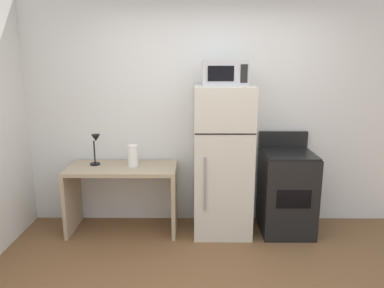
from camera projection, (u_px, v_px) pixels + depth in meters
name	position (u px, v px, depth m)	size (l,w,h in m)	color
wall_back_white	(212.00, 113.00, 4.24)	(5.00, 0.10, 2.60)	silver
desk	(123.00, 186.00, 4.07)	(1.20, 0.56, 0.75)	tan
desk_lamp	(96.00, 144.00, 4.03)	(0.14, 0.12, 0.35)	black
paper_towel_roll	(133.00, 156.00, 4.02)	(0.11, 0.11, 0.24)	white
refrigerator	(223.00, 161.00, 3.99)	(0.62, 0.62, 1.64)	beige
microwave	(224.00, 73.00, 3.75)	(0.46, 0.35, 0.26)	#B7B7BC
oven_range	(286.00, 192.00, 4.06)	(0.56, 0.61, 1.10)	black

